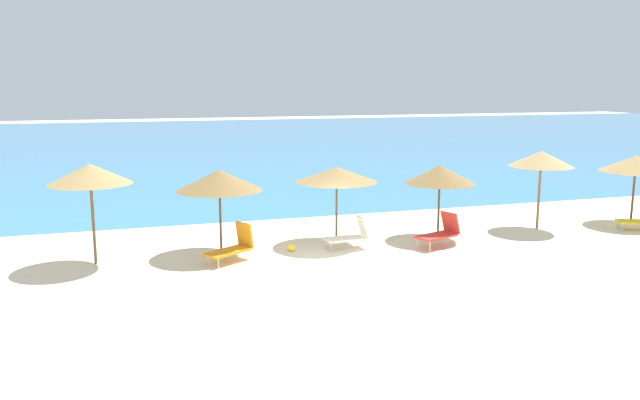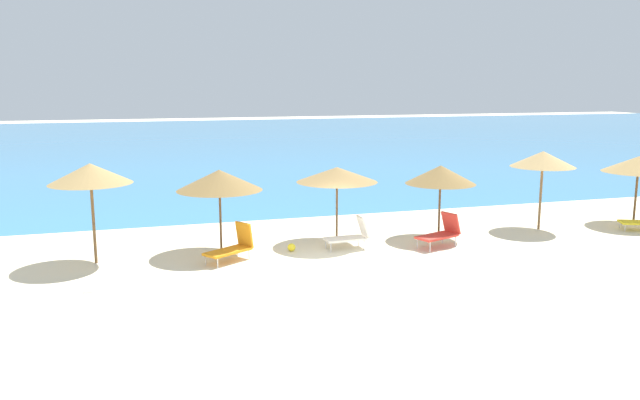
# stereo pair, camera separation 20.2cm
# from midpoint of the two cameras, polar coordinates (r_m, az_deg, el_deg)

# --- Properties ---
(ground_plane) EXTENTS (160.00, 160.00, 0.00)m
(ground_plane) POSITION_cam_midpoint_polar(r_m,az_deg,el_deg) (18.07, 0.27, -6.06)
(ground_plane) COLOR beige
(sea_water) EXTENTS (160.00, 67.07, 0.01)m
(sea_water) POSITION_cam_midpoint_polar(r_m,az_deg,el_deg) (57.15, -11.98, 5.13)
(sea_water) COLOR teal
(sea_water) RESTS_ON ground_plane
(dune_ridge) EXTENTS (48.29, 6.98, 2.86)m
(dune_ridge) POSITION_cam_midpoint_polar(r_m,az_deg,el_deg) (9.22, 20.08, -14.03)
(dune_ridge) COLOR beige
(dune_ridge) RESTS_ON ground_plane
(beach_umbrella_2) EXTENTS (2.34, 2.34, 2.93)m
(beach_umbrella_2) POSITION_cam_midpoint_polar(r_m,az_deg,el_deg) (18.99, -20.41, 2.22)
(beach_umbrella_2) COLOR brown
(beach_umbrella_2) RESTS_ON ground_plane
(beach_umbrella_3) EXTENTS (2.61, 2.61, 2.59)m
(beach_umbrella_3) POSITION_cam_midpoint_polar(r_m,az_deg,el_deg) (19.28, -9.41, 1.78)
(beach_umbrella_3) COLOR brown
(beach_umbrella_3) RESTS_ON ground_plane
(beach_umbrella_4) EXTENTS (2.63, 2.63, 2.50)m
(beach_umbrella_4) POSITION_cam_midpoint_polar(r_m,az_deg,el_deg) (20.33, 1.24, 2.32)
(beach_umbrella_4) COLOR brown
(beach_umbrella_4) RESTS_ON ground_plane
(beach_umbrella_5) EXTENTS (2.36, 2.36, 2.47)m
(beach_umbrella_5) POSITION_cam_midpoint_polar(r_m,az_deg,el_deg) (21.37, 10.54, 2.29)
(beach_umbrella_5) COLOR brown
(beach_umbrella_5) RESTS_ON ground_plane
(beach_umbrella_6) EXTENTS (2.25, 2.25, 2.81)m
(beach_umbrella_6) POSITION_cam_midpoint_polar(r_m,az_deg,el_deg) (23.57, 19.19, 3.53)
(beach_umbrella_6) COLOR brown
(beach_umbrella_6) RESTS_ON ground_plane
(beach_umbrella_7) EXTENTS (2.55, 2.55, 2.54)m
(beach_umbrella_7) POSITION_cam_midpoint_polar(r_m,az_deg,el_deg) (25.90, 26.52, 2.95)
(beach_umbrella_7) COLOR brown
(beach_umbrella_7) RESTS_ON ground_plane
(lounge_chair_0) EXTENTS (1.61, 1.12, 1.07)m
(lounge_chair_0) POSITION_cam_midpoint_polar(r_m,az_deg,el_deg) (20.49, 10.60, -2.87)
(lounge_chair_0) COLOR red
(lounge_chair_0) RESTS_ON ground_plane
(lounge_chair_3) EXTENTS (1.57, 1.32, 1.08)m
(lounge_chair_3) POSITION_cam_midpoint_polar(r_m,az_deg,el_deg) (18.72, -8.18, -4.19)
(lounge_chair_3) COLOR orange
(lounge_chair_3) RESTS_ON ground_plane
(lounge_chair_4) EXTENTS (1.41, 0.63, 1.02)m
(lounge_chair_4) POSITION_cam_midpoint_polar(r_m,az_deg,el_deg) (19.91, 2.49, -3.20)
(lounge_chair_4) COLOR white
(lounge_chair_4) RESTS_ON ground_plane
(beach_ball) EXTENTS (0.25, 0.25, 0.25)m
(beach_ball) POSITION_cam_midpoint_polar(r_m,az_deg,el_deg) (19.66, -2.89, -4.32)
(beach_ball) COLOR yellow
(beach_ball) RESTS_ON ground_plane
(cooler_box) EXTENTS (0.44, 0.56, 0.31)m
(cooler_box) POSITION_cam_midpoint_polar(r_m,az_deg,el_deg) (16.23, -20.09, -8.10)
(cooler_box) COLOR white
(cooler_box) RESTS_ON ground_plane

